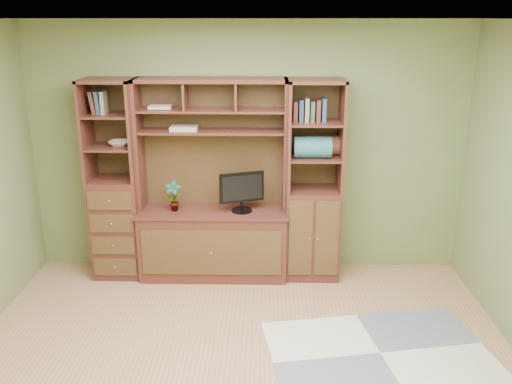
{
  "coord_description": "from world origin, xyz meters",
  "views": [
    {
      "loc": [
        0.19,
        -3.47,
        2.62
      ],
      "look_at": [
        0.1,
        1.2,
        1.1
      ],
      "focal_mm": 38.0,
      "sensor_mm": 36.0,
      "label": 1
    }
  ],
  "objects_px": {
    "center_hutch": "(212,182)",
    "right_tower": "(314,182)",
    "monitor": "(242,185)",
    "left_tower": "(115,181)"
  },
  "relations": [
    {
      "from": "left_tower",
      "to": "right_tower",
      "type": "distance_m",
      "value": 2.02
    },
    {
      "from": "center_hutch",
      "to": "monitor",
      "type": "xyz_separation_m",
      "value": [
        0.3,
        -0.03,
        -0.01
      ]
    },
    {
      "from": "center_hutch",
      "to": "monitor",
      "type": "bearing_deg",
      "value": -6.67
    },
    {
      "from": "right_tower",
      "to": "center_hutch",
      "type": "bearing_deg",
      "value": -177.77
    },
    {
      "from": "left_tower",
      "to": "monitor",
      "type": "relative_size",
      "value": 3.64
    },
    {
      "from": "left_tower",
      "to": "monitor",
      "type": "height_order",
      "value": "left_tower"
    },
    {
      "from": "center_hutch",
      "to": "right_tower",
      "type": "bearing_deg",
      "value": 2.23
    },
    {
      "from": "center_hutch",
      "to": "left_tower",
      "type": "bearing_deg",
      "value": 177.71
    },
    {
      "from": "monitor",
      "to": "right_tower",
      "type": "bearing_deg",
      "value": -13.44
    },
    {
      "from": "left_tower",
      "to": "center_hutch",
      "type": "bearing_deg",
      "value": -2.29
    }
  ]
}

